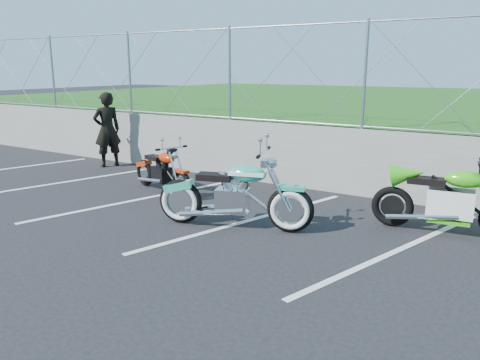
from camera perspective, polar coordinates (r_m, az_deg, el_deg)
The scene contains 9 objects.
ground at distance 6.90m, azimuth -3.09°, elevation -7.19°, with size 90.00×90.00×0.00m, color black.
retaining_wall at distance 9.69m, azimuth 8.75°, elevation 2.77°, with size 30.00×0.22×1.30m, color slate.
grass_field at distance 19.22m, azimuth 20.70°, elevation 7.39°, with size 30.00×20.00×1.30m, color #174612.
chain_link_fence at distance 9.53m, azimuth 9.12°, elevation 12.57°, with size 28.00×0.03×2.00m.
parking_lines at distance 7.19m, azimuth 9.50°, elevation -6.46°, with size 18.29×4.31×0.01m.
cruiser_turquoise at distance 7.21m, azimuth -0.52°, elevation -2.09°, with size 2.41×0.94×1.23m.
naked_orange at distance 9.42m, azimuth -9.40°, elevation 0.94°, with size 1.86×0.75×0.96m.
sportbike_green at distance 7.62m, azimuth 24.07°, elevation -2.53°, with size 2.17×0.77×1.12m.
person_standing at distance 12.16m, azimuth -15.89°, elevation 5.92°, with size 0.68×0.44×1.85m, color black.
Camera 1 is at (3.70, -5.28, 2.45)m, focal length 35.00 mm.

